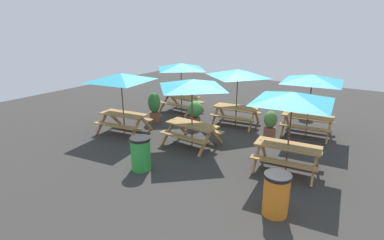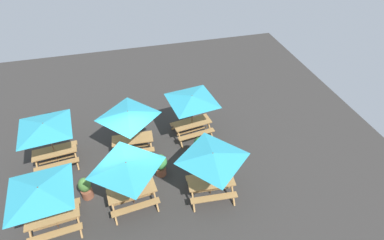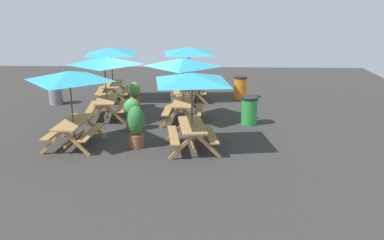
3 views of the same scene
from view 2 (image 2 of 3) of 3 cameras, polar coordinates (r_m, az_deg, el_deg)
name	(u,v)px [view 2 (image 2 of 3)]	position (r m, az deg, el deg)	size (l,w,h in m)	color
ground_plane	(133,175)	(13.13, -11.15, -10.24)	(24.00, 24.00, 0.00)	#33302D
picnic_table_0	(129,117)	(12.81, -11.98, 0.56)	(2.09, 2.09, 2.34)	#A87A44
picnic_table_1	(41,193)	(10.95, -26.85, -12.35)	(2.81, 2.81, 2.34)	#A87A44
picnic_table_2	(192,101)	(13.41, 0.00, 3.58)	(2.80, 2.80, 2.34)	#A87A44
picnic_table_3	(127,168)	(10.72, -12.27, -9.01)	(2.22, 2.22, 2.34)	#A87A44
picnic_table_4	(213,159)	(10.80, 3.93, -7.44)	(2.14, 2.14, 2.34)	#A87A44
picnic_table_5	(45,129)	(13.30, -26.16, -1.56)	(2.81, 2.81, 2.34)	#A87A44
trash_bin_green	(133,111)	(15.58, -11.26, 1.68)	(0.59, 0.59, 0.98)	green
trash_bin_orange	(51,124)	(16.03, -25.29, -0.67)	(0.59, 0.59, 0.98)	orange
potted_plant_0	(160,164)	(12.55, -6.04, -8.40)	(0.57, 0.57, 1.08)	#935138
potted_plant_1	(85,188)	(12.49, -19.63, -12.07)	(0.47, 0.47, 1.04)	#935138
potted_plant_2	(199,148)	(13.01, 1.39, -5.37)	(0.52, 0.52, 1.28)	#935138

